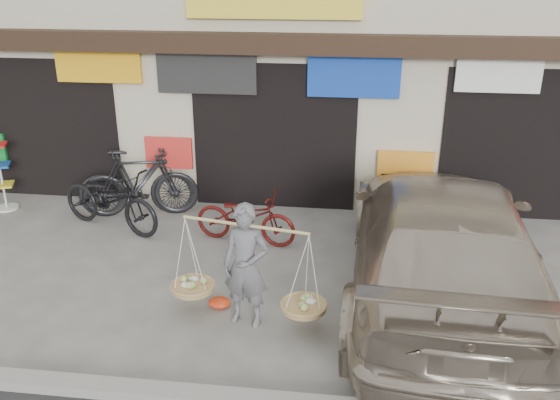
# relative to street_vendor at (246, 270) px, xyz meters

# --- Properties ---
(ground) EXTENTS (70.00, 70.00, 0.00)m
(ground) POSITION_rel_street_vendor_xyz_m (-0.18, 0.46, -0.76)
(ground) COLOR gray
(ground) RESTS_ON ground
(kerb) EXTENTS (70.00, 0.25, 0.12)m
(kerb) POSITION_rel_street_vendor_xyz_m (-0.18, -1.54, -0.70)
(kerb) COLOR gray
(kerb) RESTS_ON ground
(shophouse_block) EXTENTS (14.00, 6.32, 7.00)m
(shophouse_block) POSITION_rel_street_vendor_xyz_m (-0.18, 6.88, 2.69)
(shophouse_block) COLOR beige
(shophouse_block) RESTS_ON ground
(street_vendor) EXTENTS (2.05, 0.85, 1.65)m
(street_vendor) POSITION_rel_street_vendor_xyz_m (0.00, 0.00, 0.00)
(street_vendor) COLOR slate
(street_vendor) RESTS_ON ground
(bike_0) EXTENTS (2.21, 1.46, 1.10)m
(bike_0) POSITION_rel_street_vendor_xyz_m (-2.85, 2.56, -0.21)
(bike_0) COLOR black
(bike_0) RESTS_ON ground
(bike_1) EXTENTS (2.17, 1.06, 1.26)m
(bike_1) POSITION_rel_street_vendor_xyz_m (-2.60, 3.19, -0.13)
(bike_1) COLOR black
(bike_1) RESTS_ON ground
(bike_2) EXTENTS (1.81, 0.91, 0.91)m
(bike_2) POSITION_rel_street_vendor_xyz_m (-0.44, 2.33, -0.31)
(bike_2) COLOR #52110E
(bike_2) RESTS_ON ground
(bike_3) EXTENTS (2.17, 1.06, 1.26)m
(bike_3) POSITION_rel_street_vendor_xyz_m (-2.53, 3.19, -0.13)
(bike_3) COLOR black
(bike_3) RESTS_ON ground
(suv) EXTENTS (2.75, 6.13, 1.74)m
(suv) POSITION_rel_street_vendor_xyz_m (2.51, 0.95, 0.11)
(suv) COLOR #B5A692
(suv) RESTS_ON ground
(display_rack) EXTENTS (0.48, 0.48, 1.54)m
(display_rack) POSITION_rel_street_vendor_xyz_m (-5.20, 3.16, -0.14)
(display_rack) COLOR silver
(display_rack) RESTS_ON ground
(red_bag) EXTENTS (0.31, 0.25, 0.14)m
(red_bag) POSITION_rel_street_vendor_xyz_m (-0.44, 0.30, -0.69)
(red_bag) COLOR red
(red_bag) RESTS_ON ground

